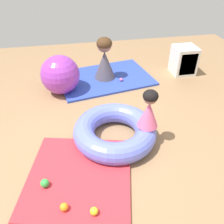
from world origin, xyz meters
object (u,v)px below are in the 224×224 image
at_px(exercise_ball_large, 60,75).
at_px(play_ball_yellow, 94,211).
at_px(play_ball_orange, 64,207).
at_px(play_ball_pink, 121,80).
at_px(child_in_pink, 149,109).
at_px(adult_seated, 105,59).
at_px(storage_cube, 184,61).
at_px(play_ball_green, 45,183).
at_px(inflatable_cushion, 115,131).

bearing_deg(exercise_ball_large, play_ball_yellow, -84.12).
relative_size(play_ball_orange, exercise_ball_large, 0.12).
height_order(play_ball_pink, play_ball_orange, play_ball_orange).
bearing_deg(child_in_pink, adult_seated, -114.14).
relative_size(child_in_pink, play_ball_yellow, 6.38).
height_order(adult_seated, exercise_ball_large, adult_seated).
bearing_deg(adult_seated, play_ball_yellow, -28.41).
bearing_deg(storage_cube, adult_seated, 177.95).
height_order(adult_seated, play_ball_yellow, adult_seated).
distance_m(play_ball_pink, storage_cube, 1.37).
distance_m(play_ball_green, exercise_ball_large, 2.10).
distance_m(play_ball_pink, play_ball_yellow, 2.76).
bearing_deg(inflatable_cushion, play_ball_orange, -126.57).
xyz_separation_m(exercise_ball_large, storage_cube, (2.47, 0.27, -0.06)).
xyz_separation_m(child_in_pink, play_ball_orange, (-1.12, -0.84, -0.46)).
relative_size(inflatable_cushion, play_ball_yellow, 13.77).
bearing_deg(play_ball_yellow, adult_seated, 78.26).
height_order(child_in_pink, exercise_ball_large, child_in_pink).
height_order(play_ball_green, storage_cube, storage_cube).
height_order(play_ball_yellow, play_ball_green, play_ball_green).
bearing_deg(inflatable_cushion, exercise_ball_large, 115.54).
relative_size(adult_seated, storage_cube, 1.43).
height_order(adult_seated, play_ball_green, adult_seated).
bearing_deg(exercise_ball_large, adult_seated, 21.35).
xyz_separation_m(inflatable_cushion, storage_cube, (1.79, 1.70, 0.14)).
bearing_deg(inflatable_cushion, child_in_pink, -17.18).
height_order(adult_seated, storage_cube, adult_seated).
xyz_separation_m(play_ball_green, storage_cube, (2.70, 2.35, 0.19)).
relative_size(adult_seated, play_ball_orange, 9.43).
bearing_deg(inflatable_cushion, play_ball_pink, 73.97).
xyz_separation_m(adult_seated, play_ball_green, (-1.08, -2.40, -0.34)).
relative_size(child_in_pink, adult_seated, 0.65).
relative_size(inflatable_cushion, play_ball_pink, 17.49).
relative_size(play_ball_pink, storage_cube, 0.12).
height_order(child_in_pink, play_ball_green, child_in_pink).
bearing_deg(adult_seated, play_ball_pink, 36.22).
relative_size(child_in_pink, storage_cube, 0.94).
xyz_separation_m(play_ball_green, exercise_ball_large, (0.23, 2.07, 0.25)).
distance_m(inflatable_cushion, play_ball_orange, 1.20).
bearing_deg(child_in_pink, play_ball_yellow, 16.91).
height_order(play_ball_orange, exercise_ball_large, exercise_ball_large).
distance_m(child_in_pink, adult_seated, 1.91).
relative_size(adult_seated, play_ball_yellow, 9.77).
bearing_deg(storage_cube, play_ball_green, -139.04).
xyz_separation_m(play_ball_pink, storage_cube, (1.34, 0.16, 0.21)).
relative_size(play_ball_pink, play_ball_green, 0.68).
distance_m(inflatable_cushion, play_ball_pink, 1.61).
relative_size(play_ball_yellow, play_ball_green, 0.86).
relative_size(inflatable_cushion, exercise_ball_large, 1.65).
bearing_deg(inflatable_cushion, adult_seated, 84.77).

